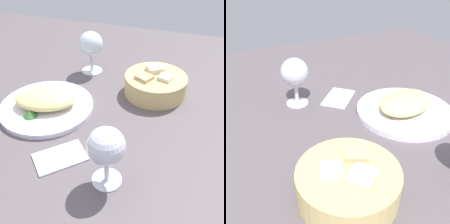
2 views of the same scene
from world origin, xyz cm
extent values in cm
cube|color=#584F54|center=(0.00, 0.00, -1.00)|extent=(140.00, 140.00, 2.00)
cylinder|color=white|center=(-9.84, 2.22, 0.70)|extent=(24.90, 24.90, 1.40)
ellipsoid|color=#E9D784|center=(-9.84, 2.22, 3.37)|extent=(18.25, 14.65, 3.93)
cone|color=#3C7B36|center=(-11.25, -3.52, 2.27)|extent=(3.68, 3.68, 1.74)
cylinder|color=#D3B974|center=(16.25, 18.98, 2.84)|extent=(17.62, 17.62, 5.68)
cube|color=beige|center=(18.94, 17.99, 4.88)|extent=(4.43, 4.19, 3.64)
cube|color=beige|center=(15.32, 21.87, 4.83)|extent=(5.97, 5.87, 4.46)
cube|color=tan|center=(13.33, 16.50, 4.56)|extent=(5.52, 5.34, 4.24)
cylinder|color=silver|center=(13.35, -15.65, 0.30)|extent=(6.11, 6.11, 0.60)
cylinder|color=silver|center=(13.35, -15.65, 3.23)|extent=(1.00, 1.00, 5.26)
sphere|color=silver|center=(13.35, -15.65, 9.51)|extent=(7.29, 7.29, 7.29)
cube|color=white|center=(1.69, -13.03, 0.40)|extent=(12.75, 12.71, 0.80)
camera|label=1|loc=(25.49, -49.47, 44.25)|focal=44.17mm
camera|label=2|loc=(31.76, 45.69, 35.82)|focal=41.39mm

